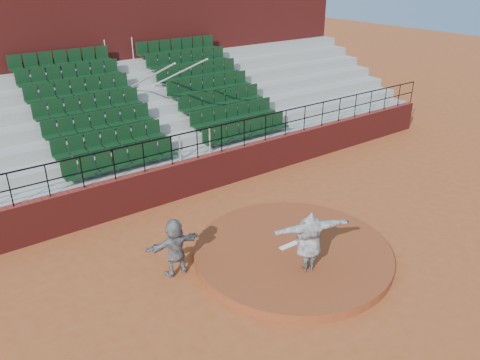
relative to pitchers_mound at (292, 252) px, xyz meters
The scene contains 9 objects.
ground 0.12m from the pitchers_mound, ahead, with size 90.00×90.00×0.00m, color #9C4923.
pitchers_mound is the anchor object (origin of this frame).
pitching_rubber 0.21m from the pitchers_mound, 90.00° to the left, with size 0.60×0.15×0.03m, color white.
boundary_wall 5.03m from the pitchers_mound, 90.00° to the left, with size 24.00×0.30×1.30m, color maroon.
wall_railing 5.35m from the pitchers_mound, 90.00° to the left, with size 24.04×0.05×1.03m.
seating_deck 8.74m from the pitchers_mound, 90.00° to the left, with size 24.00×5.97×4.63m.
press_box_facade 13.06m from the pitchers_mound, 90.00° to the left, with size 24.00×3.00×7.10m, color maroon.
pitcher 1.39m from the pitchers_mound, 110.09° to the right, with size 2.06×0.56×1.68m, color black.
fielder 3.32m from the pitchers_mound, 158.18° to the left, with size 1.50×0.48×1.61m, color black.
Camera 1 is at (-7.62, -8.03, 7.50)m, focal length 35.00 mm.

